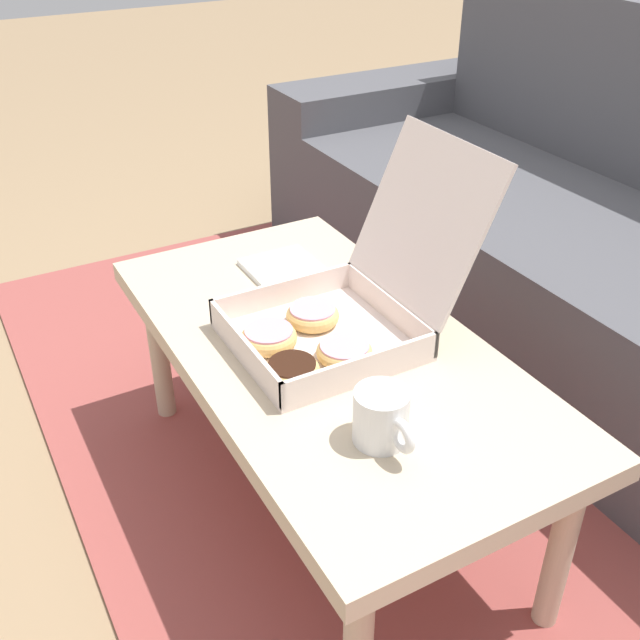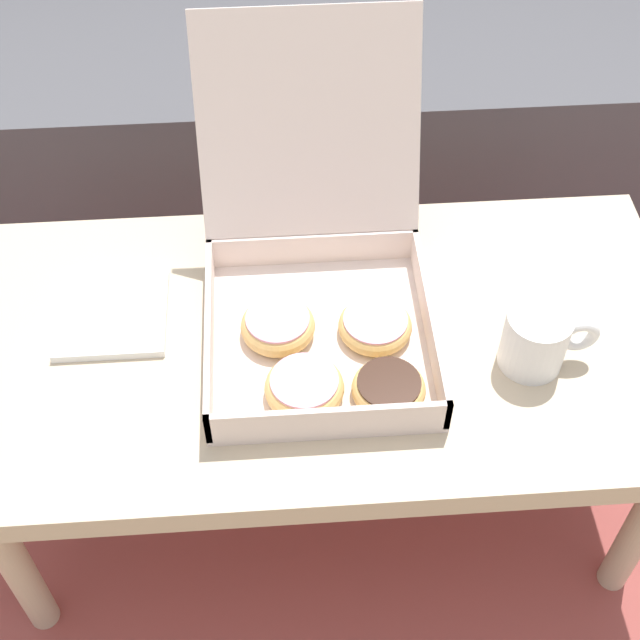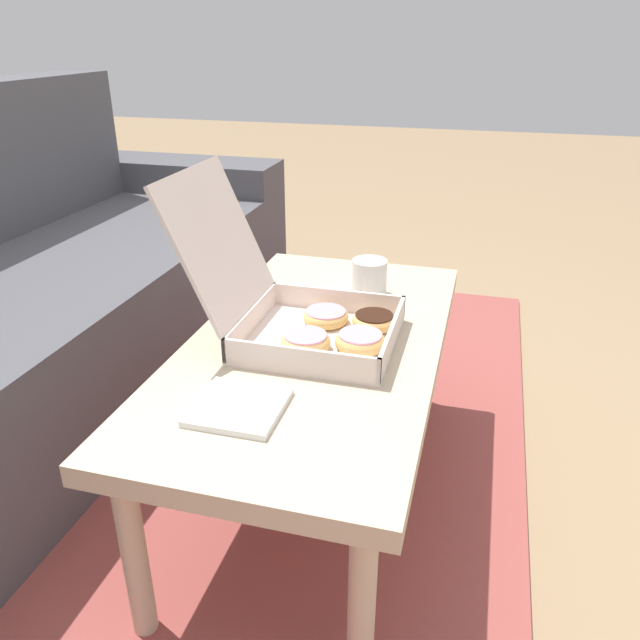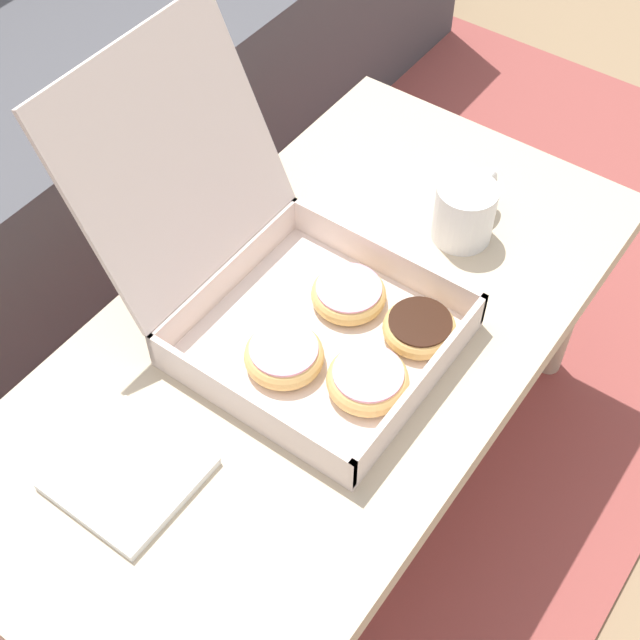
{
  "view_description": "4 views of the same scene",
  "coord_description": "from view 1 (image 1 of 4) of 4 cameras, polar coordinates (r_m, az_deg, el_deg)",
  "views": [
    {
      "loc": [
        0.99,
        -0.7,
        1.17
      ],
      "look_at": [
        -0.01,
        -0.14,
        0.46
      ],
      "focal_mm": 42.0,
      "sensor_mm": 36.0,
      "label": 1
    },
    {
      "loc": [
        -0.06,
        -0.9,
        1.35
      ],
      "look_at": [
        -0.01,
        -0.14,
        0.46
      ],
      "focal_mm": 50.0,
      "sensor_mm": 36.0,
      "label": 2
    },
    {
      "loc": [
        -1.12,
        -0.45,
        1.0
      ],
      "look_at": [
        -0.01,
        -0.14,
        0.46
      ],
      "focal_mm": 35.0,
      "sensor_mm": 36.0,
      "label": 3
    },
    {
      "loc": [
        -0.57,
        -0.55,
        1.32
      ],
      "look_at": [
        -0.01,
        -0.14,
        0.46
      ],
      "focal_mm": 50.0,
      "sensor_mm": 36.0,
      "label": 4
    }
  ],
  "objects": [
    {
      "name": "ground_plane",
      "position": [
        1.69,
        4.47,
        -12.08
      ],
      "size": [
        12.0,
        12.0,
        0.0
      ],
      "primitive_type": "plane",
      "color": "#937756"
    },
    {
      "name": "coffee_table",
      "position": [
        1.4,
        0.54,
        -3.27
      ],
      "size": [
        1.01,
        0.52,
        0.41
      ],
      "color": "#C6B293",
      "rests_on": "ground_plane"
    },
    {
      "name": "pastry_box",
      "position": [
        1.35,
        1.05,
        0.46
      ],
      "size": [
        0.3,
        0.44,
        0.34
      ],
      "color": "silver",
      "rests_on": "coffee_table"
    },
    {
      "name": "napkin_stack",
      "position": [
        1.62,
        -2.83,
        3.98
      ],
      "size": [
        0.15,
        0.15,
        0.01
      ],
      "color": "white",
      "rests_on": "coffee_table"
    },
    {
      "name": "area_rug",
      "position": [
        1.83,
        12.47,
        -8.54
      ],
      "size": [
        2.63,
        1.83,
        0.01
      ],
      "primitive_type": "cube",
      "color": "#994742",
      "rests_on": "ground_plane"
    },
    {
      "name": "coffee_mug",
      "position": [
        1.14,
        4.76,
        -7.42
      ],
      "size": [
        0.13,
        0.09,
        0.09
      ],
      "color": "white",
      "rests_on": "coffee_table"
    }
  ]
}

